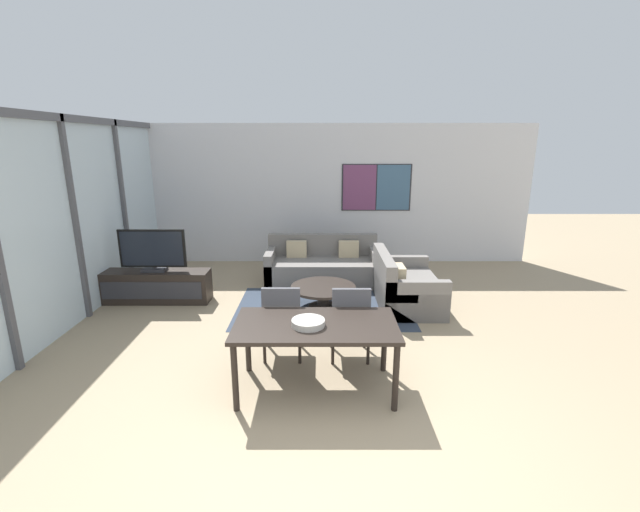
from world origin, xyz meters
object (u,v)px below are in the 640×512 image
at_px(television, 152,251).
at_px(dining_table, 315,330).
at_px(fruit_bowl, 308,322).
at_px(sofa_side, 402,288).
at_px(coffee_table, 323,291).
at_px(dining_chair_left, 282,318).
at_px(sofa_main, 322,267).
at_px(dining_chair_centre, 350,319).
at_px(tv_console, 156,286).

bearing_deg(television, dining_table, -44.41).
bearing_deg(fruit_bowl, television, 134.10).
xyz_separation_m(sofa_side, coffee_table, (-1.22, -0.13, -0.01)).
bearing_deg(dining_table, fruit_bowl, -140.24).
height_order(coffee_table, fruit_bowl, fruit_bowl).
height_order(television, dining_table, television).
xyz_separation_m(dining_chair_left, fruit_bowl, (0.32, -0.70, 0.25)).
distance_m(sofa_side, fruit_bowl, 2.82).
distance_m(dining_chair_left, fruit_bowl, 0.81).
bearing_deg(sofa_main, television, -158.76).
distance_m(television, fruit_bowl, 3.54).
relative_size(coffee_table, dining_chair_left, 1.08).
relative_size(sofa_side, coffee_table, 1.48).
bearing_deg(sofa_side, coffee_table, 96.15).
bearing_deg(dining_chair_left, dining_table, -58.83).
bearing_deg(dining_table, dining_chair_left, 121.17).
bearing_deg(dining_chair_left, television, 139.37).
bearing_deg(dining_table, sofa_main, 88.51).
bearing_deg(coffee_table, dining_chair_left, -106.90).
bearing_deg(dining_chair_centre, television, 147.45).
distance_m(tv_console, dining_chair_left, 2.84).
relative_size(sofa_main, dining_table, 1.24).
height_order(dining_chair_left, dining_chair_centre, same).
xyz_separation_m(television, dining_table, (2.54, -2.48, -0.17)).
relative_size(tv_console, dining_chair_centre, 1.84).
distance_m(tv_console, television, 0.57).
distance_m(television, dining_chair_centre, 3.48).
height_order(sofa_side, coffee_table, sofa_side).
xyz_separation_m(dining_chair_centre, fruit_bowl, (-0.46, -0.68, 0.25)).
relative_size(tv_console, sofa_main, 0.84).
bearing_deg(fruit_bowl, dining_chair_centre, 55.90).
relative_size(tv_console, dining_table, 1.04).
height_order(tv_console, sofa_main, sofa_main).
bearing_deg(tv_console, fruit_bowl, -45.89).
distance_m(sofa_main, fruit_bowl, 3.60).
height_order(television, coffee_table, television).
distance_m(sofa_side, dining_table, 2.71).
bearing_deg(tv_console, sofa_side, -2.04).
distance_m(television, sofa_main, 2.87).
bearing_deg(dining_chair_centre, tv_console, 147.46).
bearing_deg(tv_console, television, 90.00).
bearing_deg(television, tv_console, -90.00).
bearing_deg(dining_chair_centre, sofa_main, 95.85).
bearing_deg(dining_chair_left, tv_console, 139.38).
relative_size(sofa_main, dining_chair_centre, 2.19).
bearing_deg(sofa_side, dining_chair_centre, 151.81).
xyz_separation_m(coffee_table, dining_chair_centre, (0.30, -1.60, 0.25)).
relative_size(television, dining_chair_centre, 1.12).
height_order(television, fruit_bowl, television).
height_order(dining_chair_left, fruit_bowl, dining_chair_left).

